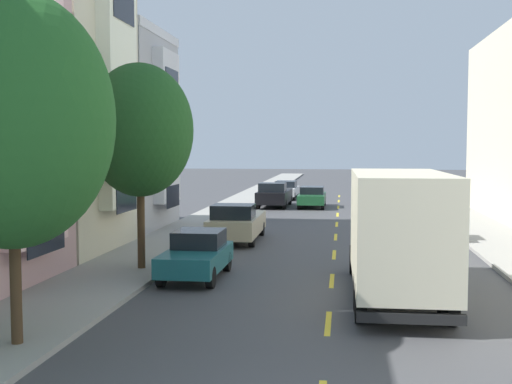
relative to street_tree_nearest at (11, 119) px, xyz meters
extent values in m
plane|color=#424244|center=(6.40, 25.93, -4.80)|extent=(160.00, 160.00, 0.00)
cube|color=#99968E|center=(-0.70, 23.93, -4.73)|extent=(3.20, 120.00, 0.14)
cube|color=#99968E|center=(13.50, 23.93, -4.73)|extent=(3.20, 120.00, 0.14)
cube|color=yellow|center=(6.40, 2.93, -4.79)|extent=(0.14, 2.20, 0.01)
cube|color=yellow|center=(6.40, 7.93, -4.79)|extent=(0.14, 2.20, 0.01)
cube|color=yellow|center=(6.40, 12.93, -4.79)|extent=(0.14, 2.20, 0.01)
cube|color=yellow|center=(6.40, 17.93, -4.79)|extent=(0.14, 2.20, 0.01)
cube|color=yellow|center=(6.40, 22.93, -4.79)|extent=(0.14, 2.20, 0.01)
cube|color=yellow|center=(6.40, 27.93, -4.79)|extent=(0.14, 2.20, 0.01)
cube|color=yellow|center=(6.40, 32.93, -4.79)|extent=(0.14, 2.20, 0.01)
cube|color=yellow|center=(6.40, 37.93, -4.79)|extent=(0.14, 2.20, 0.01)
cube|color=yellow|center=(6.40, 42.93, -4.79)|extent=(0.14, 2.20, 0.01)
cube|color=#FECACA|center=(-2.02, 5.11, 0.33)|extent=(0.55, 3.10, 7.40)
cube|color=#1E232D|center=(-1.73, 5.11, -3.09)|extent=(0.04, 2.36, 1.10)
cube|color=#1E232D|center=(-1.73, 5.11, -0.24)|extent=(0.04, 2.36, 1.10)
cube|color=#1E232D|center=(-1.73, 5.11, 2.60)|extent=(0.04, 2.36, 1.10)
cube|color=white|center=(-2.02, 12.20, 1.84)|extent=(0.55, 3.10, 9.58)
cube|color=#1E232D|center=(-1.73, 12.20, -2.58)|extent=(0.04, 2.36, 1.10)
cube|color=#1E232D|center=(-1.73, 12.20, 1.10)|extent=(0.04, 2.36, 1.10)
cube|color=#1E232D|center=(-1.73, 12.20, 4.78)|extent=(0.04, 2.36, 1.10)
cube|color=#A8A8AD|center=(-7.94, 19.30, 0.00)|extent=(11.27, 6.90, 9.60)
cube|color=silver|center=(-2.55, 19.30, 5.02)|extent=(0.60, 6.90, 0.44)
cube|color=silver|center=(-2.02, 19.30, 0.39)|extent=(0.55, 3.10, 7.49)
cube|color=#1E232D|center=(-1.73, 19.30, -3.07)|extent=(0.04, 2.36, 1.10)
cube|color=#1E232D|center=(-1.73, 19.30, -0.19)|extent=(0.04, 2.36, 1.10)
cube|color=#1E232D|center=(-1.73, 19.30, 2.69)|extent=(0.04, 2.36, 1.10)
cylinder|color=#47331E|center=(0.00, 0.00, -3.32)|extent=(0.24, 0.24, 2.66)
ellipsoid|color=#235B23|center=(0.00, 0.00, 0.01)|extent=(4.19, 4.19, 5.33)
cylinder|color=#47331E|center=(0.00, 8.54, -3.17)|extent=(0.26, 0.26, 2.97)
ellipsoid|color=#1E4C1E|center=(0.00, 8.54, -0.02)|extent=(3.57, 3.57, 4.45)
cube|color=beige|center=(8.21, 4.95, -2.69)|extent=(2.47, 6.13, 2.89)
cube|color=beige|center=(8.16, 9.15, -3.04)|extent=(2.33, 1.93, 2.20)
cube|color=black|center=(8.15, 10.05, -2.55)|extent=(2.02, 0.10, 0.97)
cube|color=black|center=(8.25, 1.99, -4.36)|extent=(2.40, 0.19, 0.24)
cylinder|color=black|center=(9.22, 9.22, -4.32)|extent=(0.29, 0.96, 0.96)
cylinder|color=black|center=(7.10, 9.19, -4.32)|extent=(0.29, 0.96, 0.96)
cylinder|color=black|center=(9.29, 3.12, -4.32)|extent=(0.29, 0.96, 0.96)
cylinder|color=black|center=(7.17, 3.09, -4.32)|extent=(0.29, 0.96, 0.96)
cylinder|color=black|center=(9.28, 4.22, -4.32)|extent=(0.29, 0.96, 0.96)
cylinder|color=black|center=(7.16, 4.19, -4.32)|extent=(0.29, 0.96, 0.96)
cube|color=tan|center=(2.04, 16.18, -4.07)|extent=(2.05, 5.32, 0.80)
cube|color=black|center=(2.05, 15.01, -3.37)|extent=(1.77, 1.61, 0.60)
cylinder|color=black|center=(1.17, 14.37, -4.47)|extent=(0.23, 0.66, 0.66)
cylinder|color=black|center=(2.95, 14.38, -4.47)|extent=(0.23, 0.66, 0.66)
cylinder|color=black|center=(1.13, 17.97, -4.47)|extent=(0.23, 0.66, 0.66)
cylinder|color=black|center=(2.91, 17.99, -4.47)|extent=(0.23, 0.66, 0.66)
cube|color=black|center=(1.99, 32.73, -4.07)|extent=(2.10, 5.34, 0.80)
cube|color=black|center=(1.97, 31.56, -3.37)|extent=(1.79, 1.62, 0.60)
cylinder|color=black|center=(1.06, 30.94, -4.47)|extent=(0.23, 0.66, 0.66)
cylinder|color=black|center=(2.84, 30.91, -4.47)|extent=(0.23, 0.66, 0.66)
cylinder|color=black|center=(1.13, 34.55, -4.47)|extent=(0.23, 0.66, 0.66)
cylinder|color=black|center=(2.91, 34.51, -4.47)|extent=(0.23, 0.66, 0.66)
cube|color=silver|center=(2.18, 39.43, -4.17)|extent=(1.90, 4.54, 0.60)
cube|color=black|center=(2.18, 39.65, -3.62)|extent=(1.63, 2.20, 0.50)
cylinder|color=black|center=(1.35, 37.92, -4.47)|extent=(0.24, 0.66, 0.66)
cylinder|color=black|center=(2.93, 37.88, -4.47)|extent=(0.24, 0.66, 0.66)
cylinder|color=black|center=(1.42, 40.97, -4.47)|extent=(0.24, 0.66, 0.66)
cylinder|color=black|center=(3.00, 40.94, -4.47)|extent=(0.24, 0.66, 0.66)
cube|color=navy|center=(10.85, 17.73, -4.16)|extent=(1.74, 4.00, 0.62)
cube|color=black|center=(10.85, 17.25, -3.57)|extent=(1.53, 1.68, 0.55)
cylinder|color=black|center=(11.61, 19.09, -4.47)|extent=(0.22, 0.66, 0.66)
cylinder|color=black|center=(10.09, 19.09, -4.47)|extent=(0.22, 0.66, 0.66)
cylinder|color=black|center=(11.61, 16.37, -4.47)|extent=(0.22, 0.66, 0.66)
cylinder|color=black|center=(10.09, 16.37, -4.47)|extent=(0.22, 0.66, 0.66)
cube|color=maroon|center=(10.85, 33.96, -4.16)|extent=(1.76, 4.01, 0.62)
cube|color=black|center=(10.85, 33.48, -3.57)|extent=(1.54, 1.69, 0.55)
cylinder|color=black|center=(11.62, 35.32, -4.47)|extent=(0.22, 0.66, 0.66)
cylinder|color=black|center=(10.10, 35.33, -4.47)|extent=(0.22, 0.66, 0.66)
cylinder|color=black|center=(11.61, 32.60, -4.47)|extent=(0.22, 0.66, 0.66)
cylinder|color=black|center=(10.09, 32.61, -4.47)|extent=(0.22, 0.66, 0.66)
cube|color=#B2B5BA|center=(10.63, 49.89, -4.16)|extent=(1.78, 4.02, 0.62)
cube|color=black|center=(10.62, 49.41, -3.57)|extent=(1.55, 1.70, 0.55)
cylinder|color=black|center=(11.40, 51.24, -4.47)|extent=(0.23, 0.66, 0.66)
cylinder|color=black|center=(9.88, 51.26, -4.47)|extent=(0.23, 0.66, 0.66)
cylinder|color=black|center=(11.37, 48.52, -4.47)|extent=(0.23, 0.66, 0.66)
cylinder|color=black|center=(9.85, 48.54, -4.47)|extent=(0.23, 0.66, 0.66)
cube|color=#195B60|center=(2.07, 7.70, -4.16)|extent=(1.75, 4.01, 0.62)
cube|color=black|center=(2.07, 8.18, -3.57)|extent=(1.54, 1.68, 0.55)
cylinder|color=black|center=(1.30, 6.35, -4.47)|extent=(0.22, 0.66, 0.66)
cylinder|color=black|center=(2.82, 6.34, -4.47)|extent=(0.22, 0.66, 0.66)
cylinder|color=black|center=(1.31, 9.07, -4.47)|extent=(0.22, 0.66, 0.66)
cylinder|color=black|center=(2.83, 9.06, -4.47)|extent=(0.22, 0.66, 0.66)
cube|color=#194C28|center=(4.60, 32.55, -4.17)|extent=(1.80, 4.50, 0.60)
cube|color=black|center=(4.60, 32.77, -3.62)|extent=(1.58, 2.16, 0.50)
cylinder|color=black|center=(3.81, 31.02, -4.47)|extent=(0.22, 0.66, 0.66)
cylinder|color=black|center=(5.39, 31.02, -4.47)|extent=(0.22, 0.66, 0.66)
cylinder|color=black|center=(3.81, 34.08, -4.47)|extent=(0.22, 0.66, 0.66)
cylinder|color=black|center=(5.39, 34.08, -4.47)|extent=(0.22, 0.66, 0.66)
camera|label=1|loc=(6.73, -12.69, -0.53)|focal=46.11mm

